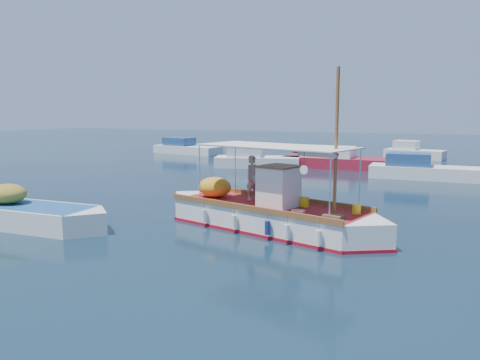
% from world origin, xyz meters
% --- Properties ---
extents(ground, '(160.00, 160.00, 0.00)m').
position_xyz_m(ground, '(0.00, 0.00, 0.00)').
color(ground, black).
rests_on(ground, ground).
extents(fishing_caique, '(9.16, 4.49, 5.83)m').
position_xyz_m(fishing_caique, '(-0.07, 0.39, 0.52)').
color(fishing_caique, white).
rests_on(fishing_caique, ground).
extents(dinghy, '(7.25, 2.07, 1.77)m').
position_xyz_m(dinghy, '(-8.50, -2.70, 0.37)').
color(dinghy, white).
rests_on(dinghy, ground).
extents(bg_boat_nw, '(6.76, 4.05, 1.80)m').
position_xyz_m(bg_boat_nw, '(-7.07, 17.98, 0.49)').
color(bg_boat_nw, silver).
rests_on(bg_boat_nw, ground).
extents(bg_boat_n, '(9.65, 3.30, 1.80)m').
position_xyz_m(bg_boat_n, '(-0.71, 19.96, 0.49)').
color(bg_boat_n, maroon).
rests_on(bg_boat_n, ground).
extents(bg_boat_ne, '(6.67, 2.23, 1.80)m').
position_xyz_m(bg_boat_ne, '(4.91, 16.14, 0.49)').
color(bg_boat_ne, silver).
rests_on(bg_boat_ne, ground).
extents(bg_boat_far_w, '(7.62, 3.86, 1.80)m').
position_xyz_m(bg_boat_far_w, '(-17.51, 26.08, 0.49)').
color(bg_boat_far_w, silver).
rests_on(bg_boat_far_w, ground).
extents(bg_boat_far_n, '(5.40, 3.15, 1.80)m').
position_xyz_m(bg_boat_far_n, '(3.94, 29.64, 0.49)').
color(bg_boat_far_n, silver).
rests_on(bg_boat_far_n, ground).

